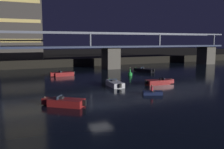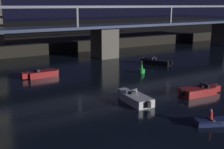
# 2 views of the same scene
# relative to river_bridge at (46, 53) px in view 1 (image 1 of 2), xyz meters

# --- Properties ---
(ground_plane) EXTENTS (400.00, 400.00, 0.00)m
(ground_plane) POSITION_rel_river_bridge_xyz_m (-0.00, -34.13, -4.38)
(ground_plane) COLOR black
(far_riverbank) EXTENTS (240.00, 80.00, 2.20)m
(far_riverbank) POSITION_rel_river_bridge_xyz_m (-0.00, 48.01, -3.28)
(far_riverbank) COLOR black
(far_riverbank) RESTS_ON ground
(river_bridge) EXTENTS (105.96, 6.40, 9.38)m
(river_bridge) POSITION_rel_river_bridge_xyz_m (0.00, 0.00, 0.00)
(river_bridge) COLOR #605B51
(river_bridge) RESTS_ON ground
(tower_central) EXTENTS (11.11, 13.31, 26.20)m
(tower_central) POSITION_rel_river_bridge_xyz_m (-4.61, 16.67, 10.77)
(tower_central) COLOR #423D38
(tower_central) RESTS_ON far_riverbank
(speedboat_near_center) EXTENTS (4.62, 4.10, 1.16)m
(speedboat_near_center) POSITION_rel_river_bridge_xyz_m (-3.66, -32.48, -3.96)
(speedboat_near_center) COLOR maroon
(speedboat_near_center) RESTS_ON ground
(speedboat_near_right) EXTENTS (5.21, 1.93, 1.16)m
(speedboat_near_right) POSITION_rel_river_bridge_xyz_m (1.75, -8.67, -3.96)
(speedboat_near_right) COLOR maroon
(speedboat_near_right) RESTS_ON ground
(speedboat_mid_left) EXTENTS (2.03, 5.22, 1.16)m
(speedboat_mid_left) POSITION_rel_river_bridge_xyz_m (6.54, -23.86, -3.96)
(speedboat_mid_left) COLOR silver
(speedboat_mid_left) RESTS_ON ground
(speedboat_mid_right) EXTENTS (5.23, 2.14, 1.16)m
(speedboat_mid_right) POSITION_rel_river_bridge_xyz_m (14.07, -25.38, -3.96)
(speedboat_mid_right) COLOR maroon
(speedboat_mid_right) RESTS_ON ground
(speedboat_far_left) EXTENTS (3.52, 4.89, 1.16)m
(speedboat_far_left) POSITION_rel_river_bridge_xyz_m (20.64, -10.33, -3.96)
(speedboat_far_left) COLOR black
(speedboat_far_left) RESTS_ON ground
(channel_buoy) EXTENTS (0.90, 0.90, 1.76)m
(channel_buoy) POSITION_rel_river_bridge_xyz_m (14.83, -13.94, -3.90)
(channel_buoy) COLOR green
(channel_buoy) RESTS_ON ground
(dinghy_with_paddler) EXTENTS (2.82, 2.69, 1.36)m
(dinghy_with_paddler) POSITION_rel_river_bridge_xyz_m (8.63, -31.64, -4.10)
(dinghy_with_paddler) COLOR #19234C
(dinghy_with_paddler) RESTS_ON ground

